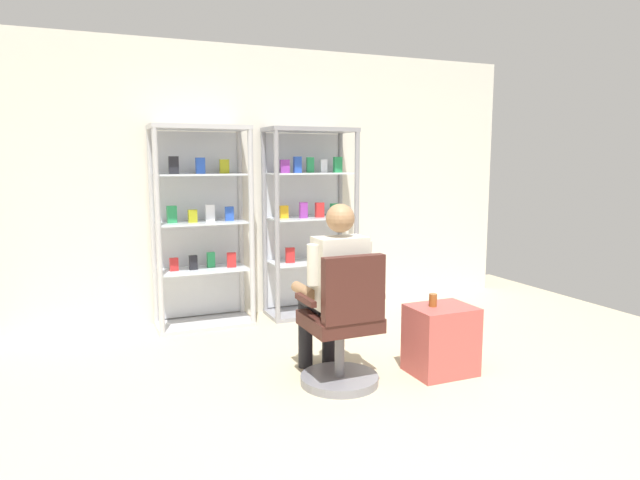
% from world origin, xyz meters
% --- Properties ---
extents(ground_plane, '(7.20, 7.20, 0.00)m').
position_xyz_m(ground_plane, '(0.00, 0.00, 0.00)').
color(ground_plane, '#C6B793').
extents(back_wall, '(6.00, 0.10, 2.70)m').
position_xyz_m(back_wall, '(0.00, 3.00, 1.35)').
color(back_wall, silver).
rests_on(back_wall, ground).
extents(display_cabinet_left, '(0.90, 0.45, 1.90)m').
position_xyz_m(display_cabinet_left, '(-0.55, 2.76, 0.96)').
color(display_cabinet_left, '#B7B7BC').
rests_on(display_cabinet_left, ground).
extents(display_cabinet_right, '(0.90, 0.45, 1.90)m').
position_xyz_m(display_cabinet_right, '(0.55, 2.76, 0.97)').
color(display_cabinet_right, gray).
rests_on(display_cabinet_right, ground).
extents(office_chair, '(0.56, 0.56, 0.96)m').
position_xyz_m(office_chair, '(0.05, 0.85, 0.39)').
color(office_chair, slate).
rests_on(office_chair, ground).
extents(seated_shopkeeper, '(0.49, 0.57, 1.29)m').
position_xyz_m(seated_shopkeeper, '(0.05, 1.01, 0.71)').
color(seated_shopkeeper, black).
rests_on(seated_shopkeeper, ground).
extents(storage_crate, '(0.47, 0.38, 0.51)m').
position_xyz_m(storage_crate, '(0.83, 0.80, 0.26)').
color(storage_crate, '#B24C47').
rests_on(storage_crate, ground).
extents(tea_glass, '(0.06, 0.06, 0.10)m').
position_xyz_m(tea_glass, '(0.77, 0.82, 0.56)').
color(tea_glass, brown).
rests_on(tea_glass, storage_crate).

